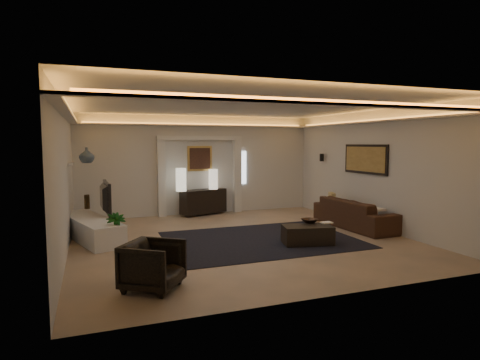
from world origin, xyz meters
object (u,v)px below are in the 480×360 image
object	(u,v)px
console	(203,201)
armchair	(153,265)
sofa	(356,213)
coffee_table	(307,235)

from	to	relation	value
console	armchair	size ratio (longest dim) A/B	1.80
sofa	coffee_table	size ratio (longest dim) A/B	2.40
coffee_table	armchair	distance (m)	3.71
sofa	armchair	world-z (taller)	sofa
console	armchair	world-z (taller)	console
console	sofa	distance (m)	4.37
armchair	coffee_table	bearing A→B (deg)	-30.64
console	sofa	size ratio (longest dim) A/B	0.57
coffee_table	armchair	world-z (taller)	armchair
console	sofa	bearing A→B (deg)	-63.41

